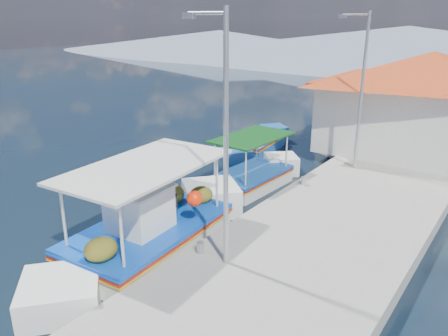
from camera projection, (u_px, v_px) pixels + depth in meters
The scene contains 10 objects.
ground at pixel (47, 258), 12.14m from camera, with size 160.00×160.00×0.00m, color black.
quay at pixel (337, 226), 13.43m from camera, with size 5.00×44.00×0.50m, color #9A9790.
bollards at pixel (265, 206), 13.87m from camera, with size 0.20×17.20×0.30m.
main_caique at pixel (152, 232), 12.41m from camera, with size 2.91×8.63×2.85m.
caique_green_canopy at pixel (252, 179), 17.12m from camera, with size 2.00×6.06×2.27m.
caique_blue_hull at pixel (257, 145), 21.78m from camera, with size 2.21×5.90×1.06m.
caique_far at pixel (340, 133), 23.41m from camera, with size 3.13×6.26×2.29m.
harbor_building at pixel (427, 101), 19.37m from camera, with size 10.49×10.49×4.40m.
lamp_post_near at pixel (223, 130), 9.95m from camera, with size 1.21×0.14×6.00m.
lamp_post_far at pixel (360, 84), 16.87m from camera, with size 1.21×0.14×6.00m.
Camera 1 is at (10.17, -5.86, 6.27)m, focal length 35.45 mm.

